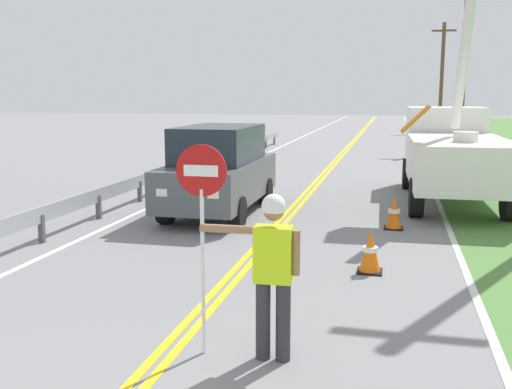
{
  "coord_description": "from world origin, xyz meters",
  "views": [
    {
      "loc": [
        2.38,
        -2.01,
        2.85
      ],
      "look_at": [
        0.18,
        7.42,
        1.2
      ],
      "focal_mm": 41.51,
      "sensor_mm": 36.0,
      "label": 1
    }
  ],
  "objects_px": {
    "flagger_worker": "(272,266)",
    "stop_sign_paddle": "(202,202)",
    "traffic_cone_lead": "(370,252)",
    "utility_pole_far": "(442,75)",
    "utility_bucket_truck": "(452,147)",
    "traffic_cone_mid": "(394,213)",
    "oncoming_suv_nearest": "(219,169)",
    "utility_pole_mid": "(464,62)"
  },
  "relations": [
    {
      "from": "traffic_cone_lead",
      "to": "traffic_cone_mid",
      "type": "relative_size",
      "value": 1.0
    },
    {
      "from": "utility_pole_mid",
      "to": "utility_pole_far",
      "type": "xyz_separation_m",
      "value": [
        0.03,
        15.49,
        -0.21
      ]
    },
    {
      "from": "flagger_worker",
      "to": "stop_sign_paddle",
      "type": "xyz_separation_m",
      "value": [
        -0.77,
        -0.02,
        0.66
      ]
    },
    {
      "from": "flagger_worker",
      "to": "traffic_cone_lead",
      "type": "distance_m",
      "value": 3.66
    },
    {
      "from": "oncoming_suv_nearest",
      "to": "traffic_cone_lead",
      "type": "relative_size",
      "value": 6.59
    },
    {
      "from": "flagger_worker",
      "to": "traffic_cone_mid",
      "type": "bearing_deg",
      "value": 79.39
    },
    {
      "from": "stop_sign_paddle",
      "to": "traffic_cone_mid",
      "type": "height_order",
      "value": "stop_sign_paddle"
    },
    {
      "from": "traffic_cone_lead",
      "to": "traffic_cone_mid",
      "type": "height_order",
      "value": "same"
    },
    {
      "from": "stop_sign_paddle",
      "to": "traffic_cone_mid",
      "type": "distance_m",
      "value": 7.21
    },
    {
      "from": "stop_sign_paddle",
      "to": "utility_bucket_truck",
      "type": "height_order",
      "value": "utility_bucket_truck"
    },
    {
      "from": "oncoming_suv_nearest",
      "to": "utility_pole_mid",
      "type": "bearing_deg",
      "value": 68.93
    },
    {
      "from": "flagger_worker",
      "to": "traffic_cone_lead",
      "type": "xyz_separation_m",
      "value": [
        0.9,
        3.48,
        -0.71
      ]
    },
    {
      "from": "utility_bucket_truck",
      "to": "utility_pole_far",
      "type": "height_order",
      "value": "utility_pole_far"
    },
    {
      "from": "stop_sign_paddle",
      "to": "oncoming_suv_nearest",
      "type": "bearing_deg",
      "value": 105.3
    },
    {
      "from": "utility_pole_mid",
      "to": "utility_pole_far",
      "type": "distance_m",
      "value": 15.49
    },
    {
      "from": "utility_pole_mid",
      "to": "utility_pole_far",
      "type": "relative_size",
      "value": 1.05
    },
    {
      "from": "stop_sign_paddle",
      "to": "oncoming_suv_nearest",
      "type": "relative_size",
      "value": 0.51
    },
    {
      "from": "utility_pole_far",
      "to": "utility_bucket_truck",
      "type": "bearing_deg",
      "value": -93.39
    },
    {
      "from": "utility_pole_far",
      "to": "utility_pole_mid",
      "type": "bearing_deg",
      "value": -90.12
    },
    {
      "from": "traffic_cone_lead",
      "to": "utility_bucket_truck",
      "type": "bearing_deg",
      "value": 75.78
    },
    {
      "from": "flagger_worker",
      "to": "stop_sign_paddle",
      "type": "height_order",
      "value": "stop_sign_paddle"
    },
    {
      "from": "utility_pole_far",
      "to": "flagger_worker",
      "type": "bearing_deg",
      "value": -96.22
    },
    {
      "from": "utility_bucket_truck",
      "to": "oncoming_suv_nearest",
      "type": "xyz_separation_m",
      "value": [
        -5.59,
        -3.14,
        -0.37
      ]
    },
    {
      "from": "stop_sign_paddle",
      "to": "oncoming_suv_nearest",
      "type": "xyz_separation_m",
      "value": [
        -2.08,
        7.6,
        -0.65
      ]
    },
    {
      "from": "stop_sign_paddle",
      "to": "utility_pole_mid",
      "type": "xyz_separation_m",
      "value": [
        5.35,
        26.87,
        2.77
      ]
    },
    {
      "from": "utility_bucket_truck",
      "to": "traffic_cone_lead",
      "type": "height_order",
      "value": "utility_bucket_truck"
    },
    {
      "from": "utility_bucket_truck",
      "to": "traffic_cone_mid",
      "type": "height_order",
      "value": "utility_bucket_truck"
    },
    {
      "from": "flagger_worker",
      "to": "utility_bucket_truck",
      "type": "distance_m",
      "value": 11.07
    },
    {
      "from": "utility_bucket_truck",
      "to": "traffic_cone_lead",
      "type": "xyz_separation_m",
      "value": [
        -1.84,
        -7.24,
        -1.1
      ]
    },
    {
      "from": "oncoming_suv_nearest",
      "to": "traffic_cone_lead",
      "type": "height_order",
      "value": "oncoming_suv_nearest"
    },
    {
      "from": "traffic_cone_mid",
      "to": "traffic_cone_lead",
      "type": "bearing_deg",
      "value": -96.3
    },
    {
      "from": "flagger_worker",
      "to": "oncoming_suv_nearest",
      "type": "height_order",
      "value": "oncoming_suv_nearest"
    },
    {
      "from": "stop_sign_paddle",
      "to": "utility_pole_far",
      "type": "height_order",
      "value": "utility_pole_far"
    },
    {
      "from": "utility_pole_mid",
      "to": "traffic_cone_mid",
      "type": "xyz_separation_m",
      "value": [
        -3.31,
        -20.09,
        -4.15
      ]
    },
    {
      "from": "oncoming_suv_nearest",
      "to": "utility_pole_mid",
      "type": "xyz_separation_m",
      "value": [
        7.43,
        19.28,
        3.42
      ]
    },
    {
      "from": "oncoming_suv_nearest",
      "to": "utility_bucket_truck",
      "type": "bearing_deg",
      "value": 29.32
    },
    {
      "from": "utility_pole_mid",
      "to": "stop_sign_paddle",
      "type": "bearing_deg",
      "value": -101.26
    },
    {
      "from": "utility_bucket_truck",
      "to": "oncoming_suv_nearest",
      "type": "relative_size",
      "value": 1.49
    },
    {
      "from": "oncoming_suv_nearest",
      "to": "traffic_cone_lead",
      "type": "bearing_deg",
      "value": -47.56
    },
    {
      "from": "utility_pole_mid",
      "to": "utility_pole_far",
      "type": "height_order",
      "value": "utility_pole_mid"
    },
    {
      "from": "utility_bucket_truck",
      "to": "traffic_cone_mid",
      "type": "bearing_deg",
      "value": -110.44
    },
    {
      "from": "traffic_cone_lead",
      "to": "utility_pole_far",
      "type": "bearing_deg",
      "value": 84.55
    }
  ]
}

